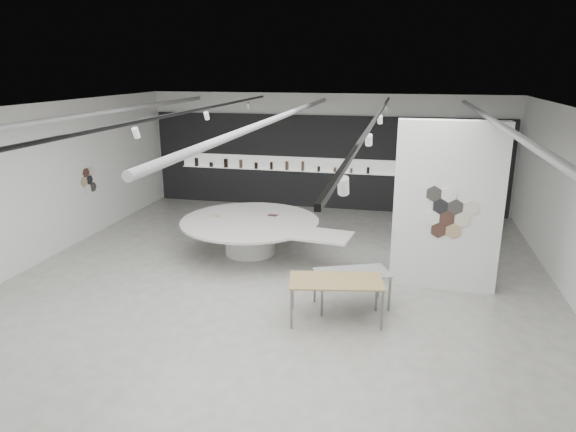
% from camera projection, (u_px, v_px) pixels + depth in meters
% --- Properties ---
extents(room, '(12.02, 14.02, 3.82)m').
position_uv_depth(room, '(268.00, 197.00, 10.47)').
color(room, '#A7A69D').
rests_on(room, ground).
extents(back_wall_display, '(11.80, 0.27, 3.10)m').
position_uv_depth(back_wall_display, '(322.00, 163.00, 17.10)').
color(back_wall_display, black).
rests_on(back_wall_display, ground).
extents(partition_column, '(2.20, 0.38, 3.60)m').
position_uv_depth(partition_column, '(447.00, 207.00, 10.71)').
color(partition_column, white).
rests_on(partition_column, ground).
extents(display_island, '(4.68, 3.95, 0.90)m').
position_uv_depth(display_island, '(252.00, 232.00, 13.03)').
color(display_island, white).
rests_on(display_island, ground).
extents(sample_table_wood, '(1.85, 1.17, 0.81)m').
position_uv_depth(sample_table_wood, '(336.00, 283.00, 9.55)').
color(sample_table_wood, '#A18953').
rests_on(sample_table_wood, ground).
extents(sample_table_stone, '(1.60, 1.21, 0.74)m').
position_uv_depth(sample_table_stone, '(352.00, 275.00, 10.10)').
color(sample_table_stone, gray).
rests_on(sample_table_stone, ground).
extents(kitchen_counter, '(1.53, 0.62, 1.20)m').
position_uv_depth(kitchen_counter, '(434.00, 204.00, 16.26)').
color(kitchen_counter, white).
rests_on(kitchen_counter, ground).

